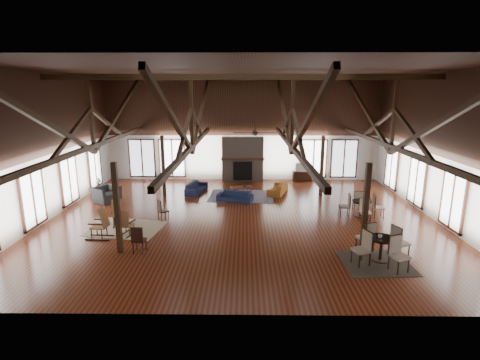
{
  "coord_description": "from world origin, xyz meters",
  "views": [
    {
      "loc": [
        0.13,
        -14.97,
        5.26
      ],
      "look_at": [
        -0.08,
        1.0,
        1.4
      ],
      "focal_mm": 28.0,
      "sensor_mm": 36.0,
      "label": 1
    }
  ],
  "objects_px": {
    "cafe_table_near": "(381,245)",
    "sofa_orange": "(278,188)",
    "sofa_navy_front": "(235,196)",
    "armchair": "(106,194)",
    "sofa_navy_left": "(196,187)",
    "tv_console": "(302,176)",
    "cafe_table_far": "(361,206)",
    "coffee_table": "(242,188)"
  },
  "relations": [
    {
      "from": "cafe_table_far",
      "to": "coffee_table",
      "type": "bearing_deg",
      "value": 146.88
    },
    {
      "from": "sofa_navy_left",
      "to": "cafe_table_far",
      "type": "distance_m",
      "value": 8.4
    },
    {
      "from": "armchair",
      "to": "cafe_table_near",
      "type": "bearing_deg",
      "value": -87.21
    },
    {
      "from": "cafe_table_near",
      "to": "sofa_navy_front",
      "type": "bearing_deg",
      "value": 126.78
    },
    {
      "from": "sofa_orange",
      "to": "cafe_table_far",
      "type": "relative_size",
      "value": 0.98
    },
    {
      "from": "coffee_table",
      "to": "cafe_table_near",
      "type": "xyz_separation_m",
      "value": [
        4.44,
        -7.52,
        0.15
      ]
    },
    {
      "from": "sofa_navy_front",
      "to": "sofa_orange",
      "type": "distance_m",
      "value": 2.67
    },
    {
      "from": "sofa_orange",
      "to": "cafe_table_near",
      "type": "relative_size",
      "value": 0.9
    },
    {
      "from": "cafe_table_near",
      "to": "sofa_orange",
      "type": "bearing_deg",
      "value": 108.06
    },
    {
      "from": "armchair",
      "to": "tv_console",
      "type": "distance_m",
      "value": 11.04
    },
    {
      "from": "cafe_table_near",
      "to": "armchair",
      "type": "bearing_deg",
      "value": 150.32
    },
    {
      "from": "sofa_navy_front",
      "to": "coffee_table",
      "type": "height_order",
      "value": "sofa_navy_front"
    },
    {
      "from": "sofa_navy_front",
      "to": "sofa_orange",
      "type": "bearing_deg",
      "value": 52.1
    },
    {
      "from": "coffee_table",
      "to": "cafe_table_near",
      "type": "distance_m",
      "value": 8.73
    },
    {
      "from": "tv_console",
      "to": "cafe_table_far",
      "type": "bearing_deg",
      "value": -76.82
    },
    {
      "from": "armchair",
      "to": "tv_console",
      "type": "xyz_separation_m",
      "value": [
        10.08,
        4.49,
        -0.1
      ]
    },
    {
      "from": "sofa_navy_front",
      "to": "armchair",
      "type": "relative_size",
      "value": 1.49
    },
    {
      "from": "sofa_navy_front",
      "to": "sofa_orange",
      "type": "relative_size",
      "value": 0.92
    },
    {
      "from": "sofa_navy_left",
      "to": "tv_console",
      "type": "bearing_deg",
      "value": -54.12
    },
    {
      "from": "coffee_table",
      "to": "tv_console",
      "type": "bearing_deg",
      "value": 26.64
    },
    {
      "from": "sofa_navy_left",
      "to": "coffee_table",
      "type": "relative_size",
      "value": 1.48
    },
    {
      "from": "sofa_navy_front",
      "to": "cafe_table_far",
      "type": "relative_size",
      "value": 0.91
    },
    {
      "from": "sofa_navy_left",
      "to": "sofa_navy_front",
      "type": "bearing_deg",
      "value": -117.02
    },
    {
      "from": "sofa_navy_front",
      "to": "armchair",
      "type": "height_order",
      "value": "armchair"
    },
    {
      "from": "armchair",
      "to": "cafe_table_far",
      "type": "bearing_deg",
      "value": -67.55
    },
    {
      "from": "sofa_orange",
      "to": "sofa_navy_left",
      "type": "bearing_deg",
      "value": -73.19
    },
    {
      "from": "cafe_table_near",
      "to": "tv_console",
      "type": "distance_m",
      "value": 10.78
    },
    {
      "from": "tv_console",
      "to": "sofa_navy_left",
      "type": "bearing_deg",
      "value": -155.32
    },
    {
      "from": "coffee_table",
      "to": "armchair",
      "type": "height_order",
      "value": "armchair"
    },
    {
      "from": "sofa_navy_front",
      "to": "sofa_navy_left",
      "type": "height_order",
      "value": "sofa_navy_left"
    },
    {
      "from": "sofa_orange",
      "to": "armchair",
      "type": "distance_m",
      "value": 8.55
    },
    {
      "from": "cafe_table_far",
      "to": "armchair",
      "type": "bearing_deg",
      "value": 169.97
    },
    {
      "from": "tv_console",
      "to": "coffee_table",
      "type": "bearing_deg",
      "value": -137.82
    },
    {
      "from": "sofa_navy_left",
      "to": "tv_console",
      "type": "relative_size",
      "value": 1.65
    },
    {
      "from": "armchair",
      "to": "cafe_table_near",
      "type": "height_order",
      "value": "cafe_table_near"
    },
    {
      "from": "armchair",
      "to": "cafe_table_far",
      "type": "relative_size",
      "value": 0.61
    },
    {
      "from": "sofa_navy_front",
      "to": "armchair",
      "type": "distance_m",
      "value": 6.2
    },
    {
      "from": "cafe_table_far",
      "to": "tv_console",
      "type": "bearing_deg",
      "value": 103.18
    },
    {
      "from": "coffee_table",
      "to": "sofa_navy_left",
      "type": "bearing_deg",
      "value": 152.93
    },
    {
      "from": "sofa_navy_front",
      "to": "cafe_table_near",
      "type": "relative_size",
      "value": 0.83
    },
    {
      "from": "sofa_orange",
      "to": "cafe_table_near",
      "type": "distance_m",
      "value": 8.32
    },
    {
      "from": "sofa_navy_front",
      "to": "cafe_table_near",
      "type": "bearing_deg",
      "value": -36.05
    }
  ]
}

